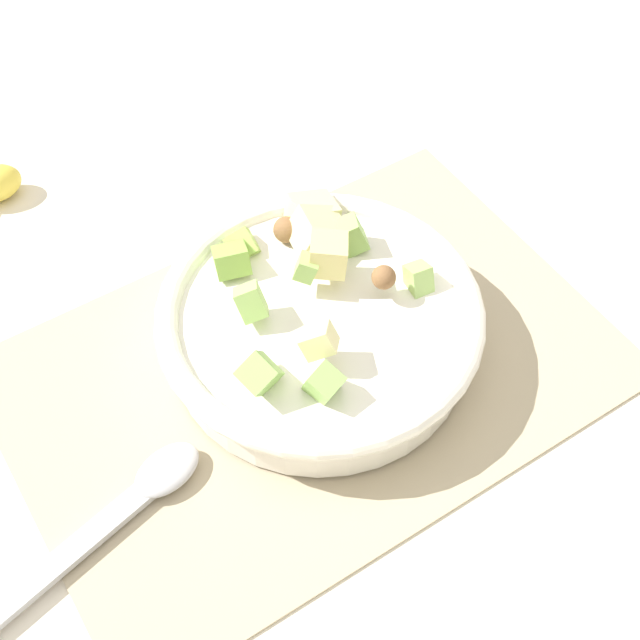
{
  "coord_description": "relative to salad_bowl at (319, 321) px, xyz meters",
  "views": [
    {
      "loc": [
        0.22,
        0.36,
        0.62
      ],
      "look_at": [
        -0.02,
        -0.01,
        0.04
      ],
      "focal_mm": 50.04,
      "sensor_mm": 36.0,
      "label": 1
    }
  ],
  "objects": [
    {
      "name": "serving_spoon",
      "position": [
        0.22,
        0.05,
        -0.03
      ],
      "size": [
        0.24,
        0.08,
        0.01
      ],
      "color": "#B7B7BC",
      "rests_on": "placemat"
    },
    {
      "name": "salad_bowl",
      "position": [
        0.0,
        0.0,
        0.0
      ],
      "size": [
        0.27,
        0.27,
        0.09
      ],
      "color": "white",
      "rests_on": "placemat"
    },
    {
      "name": "ground_plane",
      "position": [
        0.02,
        0.01,
        -0.04
      ],
      "size": [
        2.4,
        2.4,
        0.0
      ],
      "primitive_type": "plane",
      "color": "silver"
    },
    {
      "name": "placemat",
      "position": [
        0.02,
        0.01,
        -0.04
      ],
      "size": [
        0.49,
        0.33,
        0.01
      ],
      "primitive_type": "cube",
      "color": "tan",
      "rests_on": "ground_plane"
    }
  ]
}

